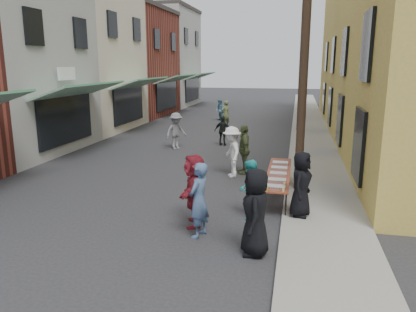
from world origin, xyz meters
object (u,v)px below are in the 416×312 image
at_px(utility_pole_near, 305,47).
at_px(catering_tray_sausage, 276,187).
at_px(utility_pole_mid, 302,55).
at_px(guest_front_c, 249,189).
at_px(guest_front_a, 255,212).
at_px(utility_pole_far, 301,58).
at_px(serving_table, 279,174).
at_px(server, 301,184).

distance_m(utility_pole_near, catering_tray_sausage, 4.39).
distance_m(utility_pole_mid, catering_tray_sausage, 14.75).
bearing_deg(catering_tray_sausage, guest_front_c, -153.97).
distance_m(utility_pole_mid, guest_front_c, 15.11).
relative_size(utility_pole_near, guest_front_a, 4.73).
bearing_deg(catering_tray_sausage, utility_pole_far, 88.69).
bearing_deg(serving_table, guest_front_c, -108.61).
xyz_separation_m(serving_table, guest_front_c, (-0.67, -1.97, 0.07)).
height_order(serving_table, guest_front_c, guest_front_c).
relative_size(catering_tray_sausage, guest_front_c, 0.32).
bearing_deg(utility_pole_far, server, -89.89).
xyz_separation_m(catering_tray_sausage, server, (0.65, -0.16, 0.17)).
distance_m(utility_pole_far, catering_tray_sausage, 26.54).
xyz_separation_m(utility_pole_mid, guest_front_c, (-1.27, -14.59, -3.71)).
bearing_deg(utility_pole_mid, utility_pole_far, 90.00).
height_order(catering_tray_sausage, server, server).
bearing_deg(serving_table, utility_pole_mid, 87.26).
distance_m(guest_front_a, server, 2.46).
distance_m(utility_pole_far, serving_table, 24.91).
bearing_deg(utility_pole_far, guest_front_c, -92.73).
xyz_separation_m(catering_tray_sausage, guest_front_c, (-0.67, -0.32, -0.00)).
xyz_separation_m(utility_pole_near, guest_front_c, (-1.27, -2.59, -3.71)).
xyz_separation_m(utility_pole_near, guest_front_a, (-0.90, -4.70, -3.55)).
bearing_deg(serving_table, utility_pole_far, 88.60).
height_order(guest_front_a, guest_front_c, guest_front_a).
bearing_deg(catering_tray_sausage, utility_pole_mid, 87.58).
xyz_separation_m(utility_pole_far, guest_front_a, (-0.90, -28.70, -3.55)).
bearing_deg(utility_pole_mid, server, -89.80).
xyz_separation_m(utility_pole_near, serving_table, (-0.60, -0.62, -3.79)).
xyz_separation_m(utility_pole_near, catering_tray_sausage, (-0.60, -2.27, -3.71)).
relative_size(utility_pole_near, guest_front_c, 5.72).
xyz_separation_m(guest_front_a, server, (0.95, 2.27, 0.01)).
xyz_separation_m(guest_front_c, server, (1.32, 0.17, 0.18)).
bearing_deg(guest_front_c, guest_front_a, 16.69).
height_order(utility_pole_mid, catering_tray_sausage, utility_pole_mid).
bearing_deg(utility_pole_mid, catering_tray_sausage, -92.42).
xyz_separation_m(serving_table, guest_front_a, (-0.30, -4.08, 0.24)).
bearing_deg(server, utility_pole_mid, 15.96).
distance_m(utility_pole_far, guest_front_c, 26.88).
relative_size(utility_pole_mid, catering_tray_sausage, 18.00).
bearing_deg(catering_tray_sausage, utility_pole_near, 75.11).
distance_m(guest_front_c, server, 1.34).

